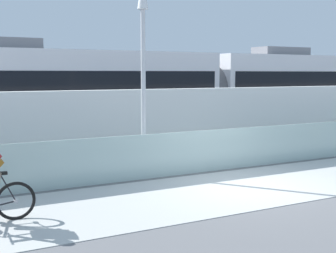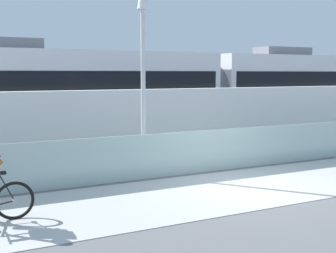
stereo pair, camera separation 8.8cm
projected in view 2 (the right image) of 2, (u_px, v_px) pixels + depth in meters
The scene contains 8 objects.
ground_plane at pixel (247, 187), 10.57m from camera, with size 200.00×200.00×0.00m, color slate.
bike_path_deck at pixel (247, 187), 10.57m from camera, with size 32.00×3.20×0.01m, color beige.
glass_parapet at pixel (207, 151), 12.14m from camera, with size 32.00×0.05×1.15m, color #ADC6C1.
concrete_barrier_wall at pixel (176, 125), 13.68m from camera, with size 32.00×0.36×2.22m, color white.
tram_rail_near at pixel (144, 148), 16.01m from camera, with size 32.00×0.08×0.01m, color #595654.
tram_rail_far at pixel (129, 143), 17.28m from camera, with size 32.00×0.08×0.01m, color #595654.
tram at pixel (208, 93), 17.82m from camera, with size 22.56×2.54×3.81m.
lamp_post_antenna at pixel (143, 50), 11.31m from camera, with size 0.28×0.28×5.20m.
Camera 2 is at (-6.33, -8.37, 2.69)m, focal length 47.49 mm.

